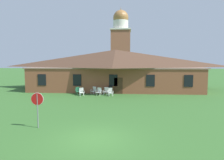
% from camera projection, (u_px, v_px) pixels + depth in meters
% --- Properties ---
extents(ground_plane, '(200.00, 200.00, 0.00)m').
position_uv_depth(ground_plane, '(94.00, 139.00, 11.33)').
color(ground_plane, '#336028').
extents(brick_building, '(24.61, 10.40, 5.93)m').
position_uv_depth(brick_building, '(116.00, 69.00, 31.23)').
color(brick_building, brown).
rests_on(brick_building, ground).
extents(dome_tower, '(5.18, 5.18, 17.90)m').
position_uv_depth(dome_tower, '(121.00, 45.00, 52.54)').
color(dome_tower, '#93563D').
rests_on(dome_tower, ground).
extents(stop_sign, '(0.81, 0.08, 2.28)m').
position_uv_depth(stop_sign, '(37.00, 103.00, 13.02)').
color(stop_sign, slate).
rests_on(stop_sign, ground).
extents(lawn_chair_by_porch, '(0.84, 0.87, 0.96)m').
position_uv_depth(lawn_chair_by_porch, '(78.00, 91.00, 25.91)').
color(lawn_chair_by_porch, '#28704C').
rests_on(lawn_chair_by_porch, ground).
extents(lawn_chair_near_door, '(0.77, 0.82, 0.96)m').
position_uv_depth(lawn_chair_near_door, '(82.00, 92.00, 25.18)').
color(lawn_chair_near_door, silver).
rests_on(lawn_chair_near_door, ground).
extents(lawn_chair_left_end, '(0.80, 0.84, 0.96)m').
position_uv_depth(lawn_chair_left_end, '(94.00, 90.00, 26.35)').
color(lawn_chair_left_end, silver).
rests_on(lawn_chair_left_end, ground).
extents(lawn_chair_middle, '(0.73, 0.77, 0.96)m').
position_uv_depth(lawn_chair_middle, '(99.00, 91.00, 25.42)').
color(lawn_chair_middle, white).
rests_on(lawn_chair_middle, ground).
extents(lawn_chair_right_end, '(0.74, 0.78, 0.96)m').
position_uv_depth(lawn_chair_right_end, '(106.00, 91.00, 25.76)').
color(lawn_chair_right_end, silver).
rests_on(lawn_chair_right_end, ground).
extents(lawn_chair_far_side, '(0.74, 0.79, 0.96)m').
position_uv_depth(lawn_chair_far_side, '(110.00, 92.00, 24.97)').
color(lawn_chair_far_side, silver).
rests_on(lawn_chair_far_side, ground).
extents(trash_bin, '(0.56, 0.56, 0.98)m').
position_uv_depth(trash_bin, '(110.00, 90.00, 26.24)').
color(trash_bin, '#335638').
rests_on(trash_bin, ground).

